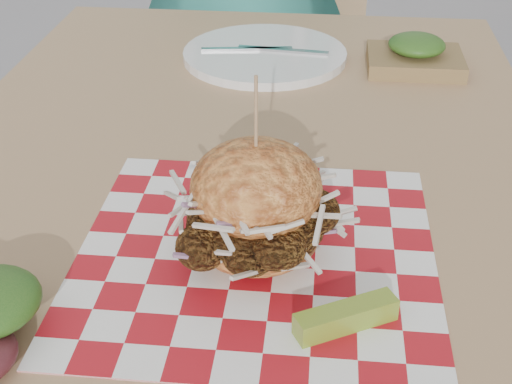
# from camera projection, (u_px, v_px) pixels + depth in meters

# --- Properties ---
(patio_table) EXTENTS (0.80, 1.20, 0.75)m
(patio_table) POSITION_uv_depth(u_px,v_px,m) (239.00, 218.00, 0.92)
(patio_table) COLOR #A17859
(patio_table) RESTS_ON ground
(patio_chair) EXTENTS (0.53, 0.54, 0.95)m
(patio_chair) POSITION_uv_depth(u_px,v_px,m) (276.00, 33.00, 1.87)
(patio_chair) COLOR #A17859
(patio_chair) RESTS_ON ground
(paper_liner) EXTENTS (0.36, 0.36, 0.00)m
(paper_liner) POSITION_uv_depth(u_px,v_px,m) (256.00, 254.00, 0.72)
(paper_liner) COLOR #B4121C
(paper_liner) RESTS_ON patio_table
(sandwich) EXTENTS (0.17, 0.17, 0.19)m
(sandwich) POSITION_uv_depth(u_px,v_px,m) (256.00, 209.00, 0.69)
(sandwich) COLOR orange
(sandwich) RESTS_ON paper_liner
(pickle_spear) EXTENTS (0.09, 0.06, 0.02)m
(pickle_spear) POSITION_uv_depth(u_px,v_px,m) (346.00, 317.00, 0.62)
(pickle_spear) COLOR olive
(pickle_spear) RESTS_ON paper_liner
(place_setting) EXTENTS (0.27, 0.27, 0.02)m
(place_setting) POSITION_uv_depth(u_px,v_px,m) (265.00, 55.00, 1.18)
(place_setting) COLOR white
(place_setting) RESTS_ON patio_table
(kraft_tray) EXTENTS (0.15, 0.12, 0.06)m
(kraft_tray) POSITION_uv_depth(u_px,v_px,m) (416.00, 55.00, 1.13)
(kraft_tray) COLOR olive
(kraft_tray) RESTS_ON patio_table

